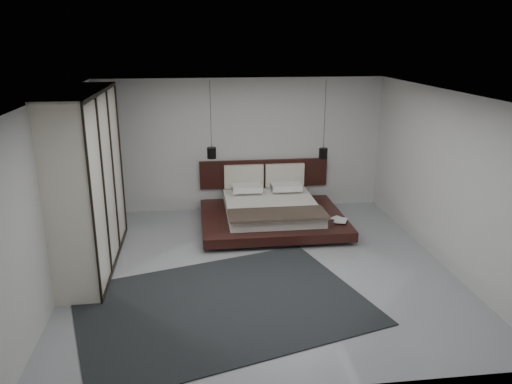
{
  "coord_description": "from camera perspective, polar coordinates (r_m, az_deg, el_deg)",
  "views": [
    {
      "loc": [
        -0.98,
        -7.34,
        3.59
      ],
      "look_at": [
        0.08,
        1.2,
        0.91
      ],
      "focal_mm": 35.0,
      "sensor_mm": 36.0,
      "label": 1
    }
  ],
  "objects": [
    {
      "name": "floor",
      "position": [
        8.23,
        0.48,
        -8.56
      ],
      "size": [
        6.0,
        6.0,
        0.0
      ],
      "primitive_type": "plane",
      "color": "gray",
      "rests_on": "ground"
    },
    {
      "name": "ceiling",
      "position": [
        7.45,
        0.54,
        11.21
      ],
      "size": [
        6.0,
        6.0,
        0.0
      ],
      "primitive_type": "plane",
      "rotation": [
        3.14,
        0.0,
        0.0
      ],
      "color": "white",
      "rests_on": "wall_back"
    },
    {
      "name": "wardrobe",
      "position": [
        8.33,
        -18.73,
        1.22
      ],
      "size": [
        0.68,
        2.88,
        2.83
      ],
      "color": "silver",
      "rests_on": "floor"
    },
    {
      "name": "wall_left",
      "position": [
        7.92,
        -21.55,
        0.01
      ],
      "size": [
        0.0,
        6.0,
        6.0
      ],
      "primitive_type": "plane",
      "rotation": [
        1.57,
        0.0,
        1.57
      ],
      "color": "#BABAB8",
      "rests_on": "floor"
    },
    {
      "name": "bed",
      "position": [
        9.93,
        1.73,
        -2.15
      ],
      "size": [
        2.76,
        2.38,
        1.07
      ],
      "color": "black",
      "rests_on": "floor"
    },
    {
      "name": "wall_right",
      "position": [
        8.63,
        20.67,
        1.47
      ],
      "size": [
        0.0,
        6.0,
        6.0
      ],
      "primitive_type": "plane",
      "rotation": [
        1.57,
        0.0,
        -1.57
      ],
      "color": "#BABAB8",
      "rests_on": "floor"
    },
    {
      "name": "pendant_right",
      "position": [
        10.27,
        7.69,
        4.43
      ],
      "size": [
        0.18,
        0.18,
        1.58
      ],
      "color": "black",
      "rests_on": "ceiling"
    },
    {
      "name": "book_lower",
      "position": [
        9.57,
        9.06,
        -3.22
      ],
      "size": [
        0.33,
        0.35,
        0.03
      ],
      "primitive_type": "imported",
      "rotation": [
        0.0,
        0.0,
        0.61
      ],
      "color": "#99724C",
      "rests_on": "bed"
    },
    {
      "name": "book_upper",
      "position": [
        9.53,
        9.0,
        -3.15
      ],
      "size": [
        0.33,
        0.37,
        0.02
      ],
      "primitive_type": "imported",
      "rotation": [
        0.0,
        0.0,
        -0.44
      ],
      "color": "#99724C",
      "rests_on": "book_lower"
    },
    {
      "name": "rug",
      "position": [
        7.16,
        -3.87,
        -12.74
      ],
      "size": [
        4.51,
        3.75,
        0.02
      ],
      "primitive_type": "cube",
      "rotation": [
        0.0,
        0.0,
        0.28
      ],
      "color": "black",
      "rests_on": "floor"
    },
    {
      "name": "wall_back",
      "position": [
        10.61,
        -1.64,
        5.39
      ],
      "size": [
        6.0,
        0.0,
        6.0
      ],
      "primitive_type": "plane",
      "rotation": [
        1.57,
        0.0,
        0.0
      ],
      "color": "#BABAB8",
      "rests_on": "floor"
    },
    {
      "name": "pendant_left",
      "position": [
        9.93,
        -5.1,
        4.51
      ],
      "size": [
        0.18,
        0.18,
        1.51
      ],
      "color": "black",
      "rests_on": "ceiling"
    },
    {
      "name": "lattice_screen",
      "position": [
        10.24,
        -18.01,
        3.53
      ],
      "size": [
        0.05,
        0.9,
        2.6
      ],
      "primitive_type": "cube",
      "color": "black",
      "rests_on": "floor"
    },
    {
      "name": "wall_front",
      "position": [
        4.96,
        5.15,
        -8.98
      ],
      "size": [
        6.0,
        0.0,
        6.0
      ],
      "primitive_type": "plane",
      "rotation": [
        -1.57,
        0.0,
        0.0
      ],
      "color": "#BABAB8",
      "rests_on": "floor"
    }
  ]
}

